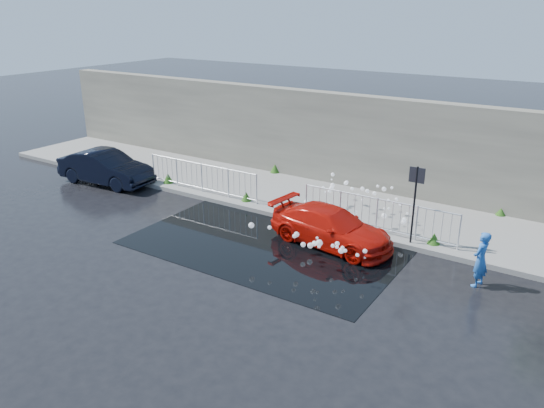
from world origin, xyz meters
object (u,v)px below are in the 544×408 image
Objects in this scene: red_car at (331,227)px; dark_car at (106,168)px; sign_post at (415,193)px; person at (481,259)px.

dark_car reaches higher than red_car.
sign_post is at bearing -54.98° from red_car.
dark_car is at bearing 95.31° from red_car.
person is (2.22, -1.30, -0.98)m from sign_post.
red_car is at bearing -78.98° from person.
red_car is 2.62× the size of person.
person reaches higher than red_car.
sign_post is 1.68× the size of person.
red_car is at bearing -152.18° from sign_post.
sign_post is at bearing -106.65° from person.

